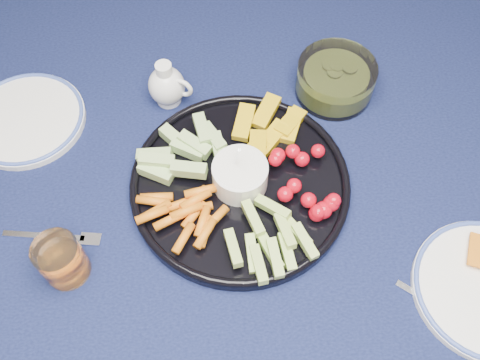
{
  "coord_description": "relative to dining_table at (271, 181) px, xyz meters",
  "views": [
    {
      "loc": [
        -0.08,
        -0.49,
        1.49
      ],
      "look_at": [
        -0.06,
        -0.06,
        0.77
      ],
      "focal_mm": 40.0,
      "sensor_mm": 36.0,
      "label": 1
    }
  ],
  "objects": [
    {
      "name": "dining_table",
      "position": [
        0.0,
        0.0,
        0.0
      ],
      "size": [
        1.67,
        1.07,
        0.75
      ],
      "color": "#482918",
      "rests_on": "ground"
    },
    {
      "name": "crudite_platter",
      "position": [
        -0.06,
        -0.06,
        0.11
      ],
      "size": [
        0.35,
        0.35,
        0.11
      ],
      "color": "black",
      "rests_on": "dining_table"
    },
    {
      "name": "creamer_pitcher",
      "position": [
        -0.17,
        0.13,
        0.13
      ],
      "size": [
        0.08,
        0.06,
        0.09
      ],
      "color": "white",
      "rests_on": "dining_table"
    },
    {
      "name": "pickle_bowl",
      "position": [
        0.12,
        0.13,
        0.12
      ],
      "size": [
        0.14,
        0.14,
        0.06
      ],
      "color": "silver",
      "rests_on": "dining_table"
    },
    {
      "name": "juice_tumbler",
      "position": [
        -0.32,
        -0.19,
        0.12
      ],
      "size": [
        0.07,
        0.07,
        0.08
      ],
      "color": "silver",
      "rests_on": "dining_table"
    },
    {
      "name": "fork_left",
      "position": [
        -0.34,
        -0.13,
        0.09
      ],
      "size": [
        0.15,
        0.03,
        0.0
      ],
      "color": "silver",
      "rests_on": "dining_table"
    },
    {
      "name": "fork_right",
      "position": [
        0.23,
        -0.29,
        0.09
      ],
      "size": [
        0.13,
        0.11,
        0.0
      ],
      "color": "silver",
      "rests_on": "dining_table"
    },
    {
      "name": "side_plate_extra",
      "position": [
        -0.42,
        0.09,
        0.1
      ],
      "size": [
        0.2,
        0.2,
        0.02
      ],
      "color": "white",
      "rests_on": "dining_table"
    }
  ]
}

